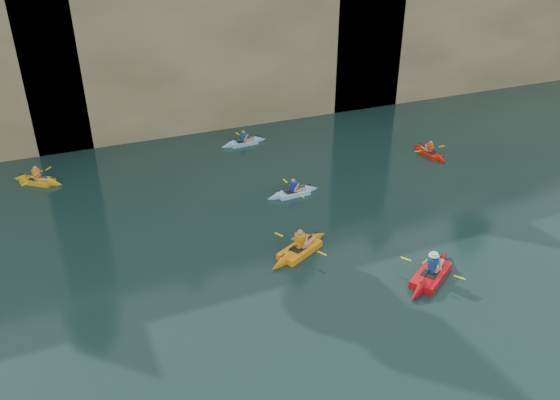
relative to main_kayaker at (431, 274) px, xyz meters
name	(u,v)px	position (x,y,z in m)	size (l,w,h in m)	color
ground	(405,356)	(-3.27, -3.05, -0.19)	(160.00, 160.00, 0.00)	black
cliff	(169,12)	(-3.27, 26.95, 5.81)	(70.00, 16.00, 12.00)	tan
cliff_slab_center	(229,33)	(-1.27, 19.55, 5.51)	(24.00, 2.40, 11.40)	tan
cliff_slab_east	(483,23)	(18.73, 19.55, 4.73)	(26.00, 2.40, 9.84)	tan
sea_cave_center	(141,113)	(-7.27, 18.90, 1.41)	(3.50, 1.00, 3.20)	black
sea_cave_east	(345,77)	(6.73, 18.90, 2.06)	(5.00, 1.00, 4.50)	black
main_kayaker	(431,274)	(0.00, 0.00, 0.00)	(3.64, 2.71, 1.40)	red
kayaker_orange	(300,249)	(-3.84, 3.55, -0.02)	(3.52, 2.38, 1.35)	orange
kayaker_ltblue_near	(293,193)	(-1.97, 8.30, -0.05)	(2.83, 2.20, 1.10)	#98D8FF
kayaker_red_far	(429,153)	(7.27, 9.78, -0.06)	(2.11, 2.90, 1.05)	red
kayaker_yellow	(38,181)	(-13.44, 14.68, -0.04)	(2.70, 2.33, 1.18)	gold
kayaker_ltblue_mid	(244,142)	(-1.97, 15.45, -0.05)	(2.94, 2.20, 1.10)	#92C4F4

